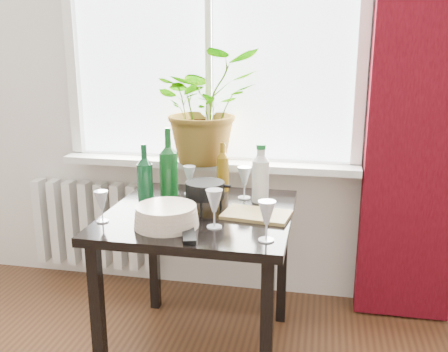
% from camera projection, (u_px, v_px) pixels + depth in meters
% --- Properties ---
extents(window, '(1.72, 0.08, 1.62)m').
position_uv_depth(window, '(210.00, 24.00, 2.75)').
color(window, white).
rests_on(window, ground).
extents(windowsill, '(1.72, 0.20, 0.04)m').
position_uv_depth(windowsill, '(208.00, 163.00, 2.89)').
color(windowsill, silver).
rests_on(windowsill, ground).
extents(curtain, '(0.50, 0.12, 2.56)m').
position_uv_depth(curtain, '(421.00, 84.00, 2.52)').
color(curtain, '#3C050D').
rests_on(curtain, ground).
extents(radiator, '(0.80, 0.10, 0.55)m').
position_uv_depth(radiator, '(95.00, 224.00, 3.17)').
color(radiator, silver).
rests_on(radiator, ground).
extents(table, '(0.85, 0.85, 0.74)m').
position_uv_depth(table, '(200.00, 230.00, 2.35)').
color(table, black).
rests_on(table, ground).
extents(potted_plant, '(0.74, 0.72, 0.63)m').
position_uv_depth(potted_plant, '(206.00, 106.00, 2.75)').
color(potted_plant, '#3A6C1C').
rests_on(potted_plant, windowsill).
extents(wine_bottle_left, '(0.07, 0.07, 0.31)m').
position_uv_depth(wine_bottle_left, '(145.00, 176.00, 2.34)').
color(wine_bottle_left, '#0C3E1D').
rests_on(wine_bottle_left, table).
extents(wine_bottle_right, '(0.11, 0.11, 0.38)m').
position_uv_depth(wine_bottle_right, '(169.00, 166.00, 2.38)').
color(wine_bottle_right, '#0C3F15').
rests_on(wine_bottle_right, table).
extents(bottle_amber, '(0.08, 0.08, 0.26)m').
position_uv_depth(bottle_amber, '(223.00, 166.00, 2.61)').
color(bottle_amber, brown).
rests_on(bottle_amber, table).
extents(cleaning_bottle, '(0.09, 0.09, 0.29)m').
position_uv_depth(cleaning_bottle, '(261.00, 173.00, 2.43)').
color(cleaning_bottle, silver).
rests_on(cleaning_bottle, table).
extents(wineglass_front_right, '(0.08, 0.08, 0.17)m').
position_uv_depth(wineglass_front_right, '(214.00, 208.00, 2.10)').
color(wineglass_front_right, silver).
rests_on(wineglass_front_right, table).
extents(wineglass_far_right, '(0.07, 0.07, 0.17)m').
position_uv_depth(wineglass_far_right, '(267.00, 221.00, 1.96)').
color(wineglass_far_right, silver).
rests_on(wineglass_far_right, table).
extents(wineglass_back_center, '(0.08, 0.08, 0.17)m').
position_uv_depth(wineglass_back_center, '(244.00, 182.00, 2.49)').
color(wineglass_back_center, silver).
rests_on(wineglass_back_center, table).
extents(wineglass_back_left, '(0.08, 0.08, 0.15)m').
position_uv_depth(wineglass_back_left, '(190.00, 180.00, 2.57)').
color(wineglass_back_left, white).
rests_on(wineglass_back_left, table).
extents(wineglass_front_left, '(0.08, 0.08, 0.14)m').
position_uv_depth(wineglass_front_left, '(102.00, 206.00, 2.17)').
color(wineglass_front_left, silver).
rests_on(wineglass_front_left, table).
extents(plate_stack, '(0.36, 0.36, 0.09)m').
position_uv_depth(plate_stack, '(166.00, 216.00, 2.12)').
color(plate_stack, beige).
rests_on(plate_stack, table).
extents(fondue_pot, '(0.22, 0.19, 0.14)m').
position_uv_depth(fondue_pot, '(205.00, 197.00, 2.31)').
color(fondue_pot, black).
rests_on(fondue_pot, table).
extents(tv_remote, '(0.10, 0.18, 0.02)m').
position_uv_depth(tv_remote, '(189.00, 235.00, 2.01)').
color(tv_remote, black).
rests_on(tv_remote, table).
extents(cutting_board, '(0.32, 0.23, 0.02)m').
position_uv_depth(cutting_board, '(257.00, 215.00, 2.25)').
color(cutting_board, olive).
rests_on(cutting_board, table).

